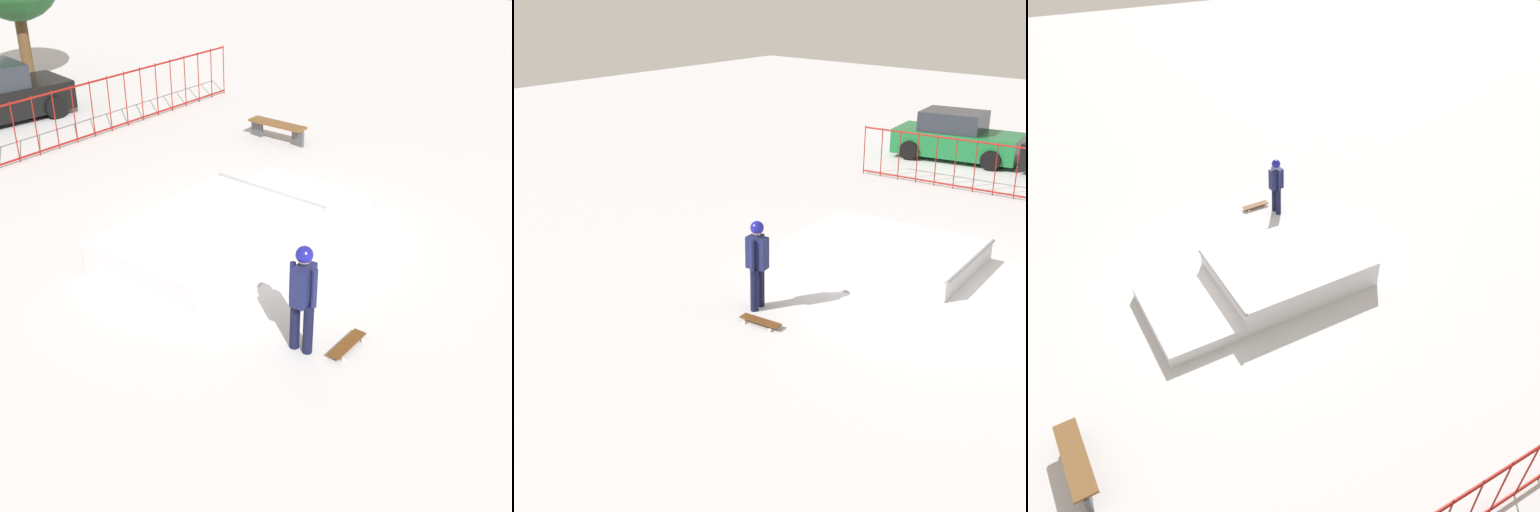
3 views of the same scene
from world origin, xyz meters
The scene contains 5 objects.
ground_plane centered at (0.00, 0.00, 0.00)m, with size 60.00×60.00×0.00m, color silver.
skate_ramp centered at (-0.92, 0.25, 0.32)m, with size 5.65×3.17×0.74m.
skater centered at (-2.31, -2.77, 1.01)m, with size 0.41×0.43×1.73m.
skateboard centered at (-1.82, -3.25, 0.08)m, with size 0.82×0.33×0.09m.
parked_car_green centered at (-4.78, 10.02, 0.72)m, with size 4.33×2.46×1.60m.
Camera 2 is at (5.61, -11.67, 5.86)m, focal length 49.54 mm.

